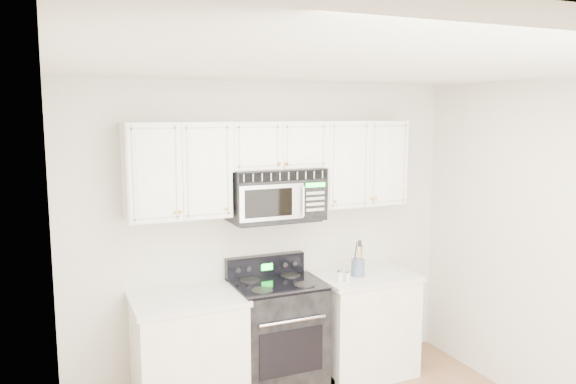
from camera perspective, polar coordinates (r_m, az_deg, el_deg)
room at (r=3.42m, az=8.83°, el=-9.77°), size 3.51×3.51×2.61m
base_cabinet_left at (r=4.70m, az=-10.07°, el=-16.13°), size 0.86×0.65×0.92m
base_cabinet_right at (r=5.26m, az=7.63°, el=-13.36°), size 0.86×0.65×0.92m
range at (r=4.89m, az=-1.16°, el=-14.24°), size 0.72×0.65×1.11m
upper_cabinets at (r=4.69m, az=-1.39°, el=3.08°), size 2.44×0.37×0.75m
microwave at (r=4.68m, az=-1.30°, el=-0.22°), size 0.78×0.44×0.43m
utensil_crock at (r=5.00m, az=7.12°, el=-7.57°), size 0.12×0.12×0.32m
shaker_salt at (r=4.80m, az=5.30°, el=-8.49°), size 0.05×0.05×0.11m
shaker_pepper at (r=4.84m, az=6.07°, el=-8.49°), size 0.04×0.04×0.09m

